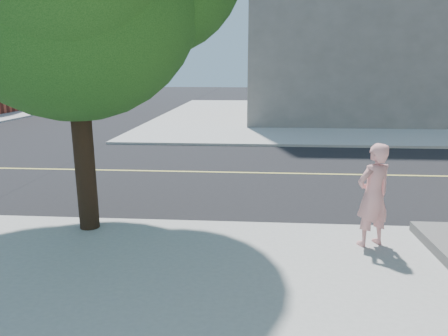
{
  "coord_description": "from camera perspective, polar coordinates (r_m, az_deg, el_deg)",
  "views": [
    {
      "loc": [
        5.34,
        -7.75,
        3.14
      ],
      "look_at": [
        4.79,
        -0.22,
        1.3
      ],
      "focal_mm": 32.3,
      "sensor_mm": 36.0,
      "label": 1
    }
  ],
  "objects": [
    {
      "name": "ground",
      "position": [
        9.93,
        -28.89,
        -6.53
      ],
      "size": [
        140.0,
        140.0,
        0.0
      ],
      "primitive_type": "plane",
      "color": "black",
      "rests_on": "ground"
    },
    {
      "name": "road_ew",
      "position": [
        13.73,
        -18.85,
        -0.26
      ],
      "size": [
        140.0,
        9.0,
        0.01
      ],
      "primitive_type": "cube",
      "color": "black",
      "rests_on": "ground"
    },
    {
      "name": "sidewalk_ne",
      "position": [
        30.53,
        19.81,
        7.09
      ],
      "size": [
        29.0,
        25.0,
        0.12
      ],
      "primitive_type": "cube",
      "color": "#A9A9A5",
      "rests_on": "ground"
    },
    {
      "name": "filler_ne",
      "position": [
        31.24,
        21.6,
        20.1
      ],
      "size": [
        18.0,
        16.0,
        14.0
      ],
      "primitive_type": "cube",
      "color": "slate",
      "rests_on": "sidewalk_ne"
    },
    {
      "name": "man_on_phone",
      "position": [
        7.44,
        20.35,
        -3.64
      ],
      "size": [
        0.79,
        0.69,
        1.83
      ],
      "primitive_type": "imported",
      "rotation": [
        0.0,
        0.0,
        3.6
      ],
      "color": "pink",
      "rests_on": "sidewalk_se"
    }
  ]
}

